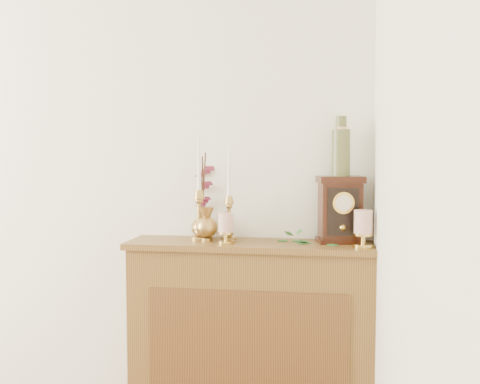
% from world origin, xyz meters
% --- Properties ---
extents(console_shelf, '(1.24, 0.34, 0.93)m').
position_xyz_m(console_shelf, '(1.40, 2.10, 0.44)').
color(console_shelf, brown).
rests_on(console_shelf, ground).
extents(candlestick_left, '(0.09, 0.09, 0.53)m').
position_xyz_m(candlestick_left, '(1.13, 2.10, 1.10)').
color(candlestick_left, '#AB8D44').
rests_on(candlestick_left, console_shelf).
extents(candlestick_center, '(0.08, 0.08, 0.46)m').
position_xyz_m(candlestick_center, '(1.28, 2.12, 1.08)').
color(candlestick_center, '#AB8D44').
rests_on(candlestick_center, console_shelf).
extents(bud_vase, '(0.11, 0.11, 0.17)m').
position_xyz_m(bud_vase, '(1.18, 2.07, 1.02)').
color(bud_vase, '#AB8D44').
rests_on(bud_vase, console_shelf).
extents(ginger_jar, '(0.18, 0.19, 0.45)m').
position_xyz_m(ginger_jar, '(1.14, 2.22, 1.13)').
color(ginger_jar, '#AB8D44').
rests_on(ginger_jar, console_shelf).
extents(pillar_candle_left, '(0.08, 0.08, 0.16)m').
position_xyz_m(pillar_candle_left, '(1.29, 2.03, 1.01)').
color(pillar_candle_left, gold).
rests_on(pillar_candle_left, console_shelf).
extents(pillar_candle_right, '(0.10, 0.10, 0.19)m').
position_xyz_m(pillar_candle_right, '(1.94, 2.02, 1.03)').
color(pillar_candle_right, gold).
rests_on(pillar_candle_right, console_shelf).
extents(ivy_garland, '(0.39, 0.17, 0.07)m').
position_xyz_m(ivy_garland, '(1.77, 2.11, 0.94)').
color(ivy_garland, '#2D712B').
rests_on(ivy_garland, console_shelf).
extents(mantel_clock, '(0.25, 0.19, 0.33)m').
position_xyz_m(mantel_clock, '(1.84, 2.15, 1.09)').
color(mantel_clock, black).
rests_on(mantel_clock, console_shelf).
extents(ceramic_vase, '(0.09, 0.09, 0.29)m').
position_xyz_m(ceramic_vase, '(1.83, 2.15, 1.39)').
color(ceramic_vase, '#1A3527').
rests_on(ceramic_vase, mantel_clock).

